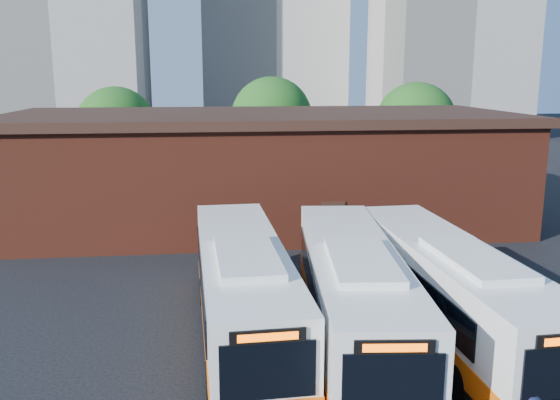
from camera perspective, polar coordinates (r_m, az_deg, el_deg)
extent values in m
cube|color=white|center=(19.34, -3.62, -8.43)|extent=(3.06, 12.16, 2.87)
cube|color=orange|center=(19.65, -3.59, -10.70)|extent=(3.11, 12.21, 0.70)
cube|color=black|center=(19.85, -3.57, -12.04)|extent=(3.10, 12.20, 0.25)
cube|color=black|center=(13.72, -1.16, -16.14)|extent=(2.18, 0.15, 1.36)
cube|color=black|center=(13.34, -1.17, -13.00)|extent=(1.71, 0.13, 0.32)
cube|color=#FF5905|center=(13.31, -1.15, -13.06)|extent=(1.36, 0.08, 0.18)
cube|color=black|center=(19.56, -7.59, -7.41)|extent=(0.44, 9.40, 1.06)
cube|color=black|center=(19.77, 0.06, -7.09)|extent=(0.44, 9.40, 1.06)
cube|color=white|center=(17.42, -3.22, -5.42)|extent=(1.92, 4.29, 0.22)
cylinder|color=black|center=(16.70, -6.55, -16.81)|extent=(0.36, 1.02, 1.01)
cylinder|color=black|center=(16.92, 1.66, -16.32)|extent=(0.36, 1.02, 1.01)
cylinder|color=black|center=(22.74, -7.29, -8.76)|extent=(0.36, 1.02, 1.01)
cylinder|color=black|center=(22.90, -1.42, -8.51)|extent=(0.36, 1.02, 1.01)
cube|color=white|center=(19.02, 7.00, -8.82)|extent=(3.71, 12.33, 2.88)
cube|color=orange|center=(19.33, 6.93, -11.14)|extent=(3.77, 12.39, 0.71)
cube|color=black|center=(19.53, 6.89, -12.50)|extent=(3.76, 12.38, 0.25)
cube|color=black|center=(13.44, 10.81, -16.95)|extent=(2.19, 0.27, 1.37)
cube|color=black|center=(13.05, 10.97, -13.74)|extent=(1.72, 0.22, 0.32)
cube|color=#FF5905|center=(13.02, 11.00, -13.80)|extent=(1.36, 0.15, 0.18)
cube|color=black|center=(19.16, 2.92, -7.69)|extent=(0.94, 9.44, 1.06)
cube|color=black|center=(19.52, 10.71, -7.52)|extent=(0.94, 9.44, 1.06)
cube|color=white|center=(17.09, 7.84, -5.79)|extent=(2.15, 4.40, 0.22)
cylinder|color=black|center=(16.33, 4.38, -17.46)|extent=(0.42, 1.04, 1.01)
cylinder|color=black|center=(16.71, 12.75, -17.03)|extent=(0.42, 1.04, 1.01)
cylinder|color=black|center=(22.37, 2.74, -9.02)|extent=(0.42, 1.04, 1.01)
cylinder|color=black|center=(22.64, 8.72, -8.89)|extent=(0.42, 1.04, 1.01)
cube|color=white|center=(19.89, 15.97, -8.32)|extent=(3.05, 12.11, 2.85)
cube|color=orange|center=(20.19, 15.84, -10.52)|extent=(3.10, 12.16, 0.70)
cube|color=black|center=(20.38, 15.75, -11.82)|extent=(3.09, 12.15, 0.25)
cube|color=black|center=(19.65, 12.05, -7.51)|extent=(0.44, 9.37, 1.05)
cube|color=black|center=(20.70, 18.85, -6.89)|extent=(0.44, 9.37, 1.05)
cube|color=white|center=(18.14, 18.23, -5.36)|extent=(1.91, 4.27, 0.22)
cylinder|color=black|center=(17.15, 16.98, -16.49)|extent=(0.36, 1.01, 1.00)
cylinder|color=black|center=(18.21, 23.79, -15.26)|extent=(0.36, 1.01, 1.00)
cylinder|color=black|center=(22.70, 9.69, -8.88)|extent=(0.36, 1.01, 1.00)
cylinder|color=black|center=(23.52, 15.11, -8.39)|extent=(0.36, 1.01, 1.00)
cube|color=maroon|center=(34.48, -1.76, 2.79)|extent=(28.00, 12.00, 6.00)
cube|color=black|center=(34.11, -1.79, 8.02)|extent=(28.60, 12.60, 0.50)
cube|color=black|center=(29.41, 5.10, -2.46)|extent=(1.20, 0.08, 2.40)
cylinder|color=#382314|center=(47.02, -15.26, 2.82)|extent=(0.36, 0.36, 2.70)
sphere|color=#1B4F16|center=(46.63, -15.48, 6.82)|extent=(6.00, 6.00, 6.00)
cylinder|color=#382314|center=(48.67, -0.79, 3.69)|extent=(0.36, 0.36, 2.95)
sphere|color=#1B4F16|center=(48.28, -0.80, 7.94)|extent=(6.56, 6.56, 6.56)
cylinder|color=#382314|center=(48.15, 12.74, 3.22)|extent=(0.36, 0.36, 2.81)
sphere|color=#1B4F16|center=(47.76, 12.93, 7.29)|extent=(6.24, 6.24, 6.24)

